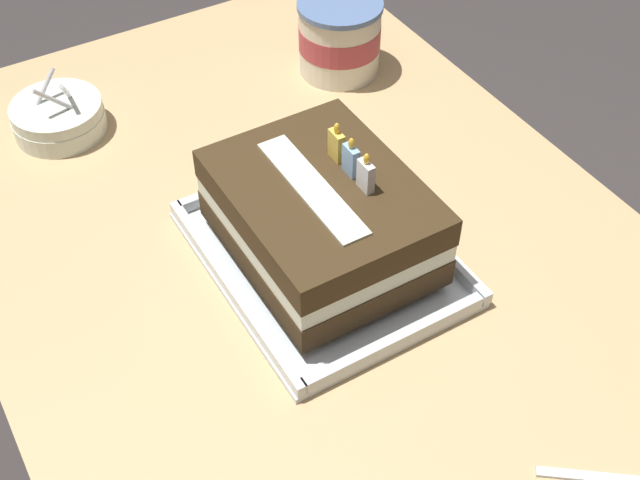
{
  "coord_description": "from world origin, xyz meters",
  "views": [
    {
      "loc": [
        0.6,
        -0.35,
        1.43
      ],
      "look_at": [
        0.01,
        0.0,
        0.72
      ],
      "focal_mm": 47.06,
      "sensor_mm": 36.0,
      "label": 1
    }
  ],
  "objects_px": {
    "birthday_cake": "(323,216)",
    "ice_cream_tub": "(339,37)",
    "foil_tray": "(323,256)",
    "bowl_stack": "(58,117)"
  },
  "relations": [
    {
      "from": "birthday_cake",
      "to": "ice_cream_tub",
      "type": "distance_m",
      "value": 0.4
    },
    {
      "from": "ice_cream_tub",
      "to": "foil_tray",
      "type": "bearing_deg",
      "value": -34.34
    },
    {
      "from": "birthday_cake",
      "to": "bowl_stack",
      "type": "xyz_separation_m",
      "value": [
        -0.4,
        -0.19,
        -0.05
      ]
    },
    {
      "from": "bowl_stack",
      "to": "ice_cream_tub",
      "type": "relative_size",
      "value": 1.02
    },
    {
      "from": "bowl_stack",
      "to": "ice_cream_tub",
      "type": "height_order",
      "value": "ice_cream_tub"
    },
    {
      "from": "bowl_stack",
      "to": "ice_cream_tub",
      "type": "bearing_deg",
      "value": 80.27
    },
    {
      "from": "bowl_stack",
      "to": "ice_cream_tub",
      "type": "xyz_separation_m",
      "value": [
        0.07,
        0.41,
        0.03
      ]
    },
    {
      "from": "bowl_stack",
      "to": "foil_tray",
      "type": "bearing_deg",
      "value": 25.15
    },
    {
      "from": "birthday_cake",
      "to": "bowl_stack",
      "type": "distance_m",
      "value": 0.45
    },
    {
      "from": "foil_tray",
      "to": "bowl_stack",
      "type": "relative_size",
      "value": 2.52
    }
  ]
}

